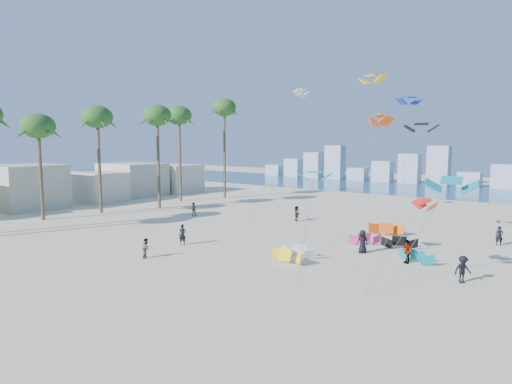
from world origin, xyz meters
The scene contains 10 objects.
ground centered at (0.00, 0.00, 0.00)m, with size 220.00×220.00×0.00m, color beige.
ocean centered at (0.00, 72.00, 0.01)m, with size 220.00×220.00×0.00m, color navy.
kitesurfer_near centered at (-1.01, 10.62, 0.92)m, with size 0.67×0.44×1.84m, color black.
kitesurfer_mid centered at (-0.03, 5.99, 0.78)m, with size 0.76×0.59×1.56m, color gray.
kitesurfers_far centered at (9.26, 20.37, 0.89)m, with size 33.19×13.82×1.90m.
grounded_kites centered at (12.11, 19.05, 0.48)m, with size 10.94×15.85×1.08m.
flying_kites centered at (13.74, 23.92, 11.70)m, with size 33.99×26.44×17.18m.
palm_row centered at (-21.06, 16.19, 12.23)m, with size 7.69×44.80×16.09m.
beachfront_buildings centered at (-33.69, 20.82, 2.67)m, with size 11.50×43.00×6.00m.
distant_skyline centered at (-1.19, 82.00, 3.09)m, with size 85.00×3.00×8.40m.
Camera 1 is at (26.64, -14.22, 8.91)m, focal length 29.76 mm.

